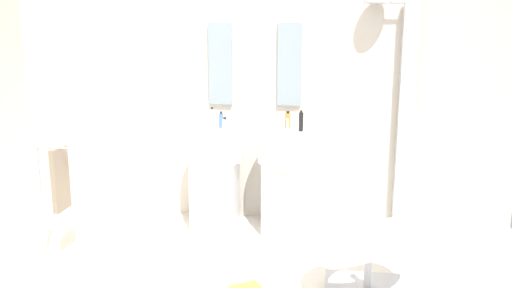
% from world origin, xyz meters
% --- Properties ---
extents(rear_partition, '(4.80, 0.10, 2.60)m').
position_xyz_m(rear_partition, '(0.00, 1.65, 1.30)').
color(rear_partition, beige).
rests_on(rear_partition, ground_plane).
extents(pedestal_sink_left, '(0.51, 0.51, 1.01)m').
position_xyz_m(pedestal_sink_left, '(-0.32, 1.28, 0.51)').
color(pedestal_sink_left, white).
rests_on(pedestal_sink_left, ground_plane).
extents(pedestal_sink_right, '(0.51, 0.51, 1.01)m').
position_xyz_m(pedestal_sink_right, '(0.32, 1.28, 0.51)').
color(pedestal_sink_right, white).
rests_on(pedestal_sink_right, ground_plane).
extents(vanity_mirror_left, '(0.22, 0.03, 0.75)m').
position_xyz_m(vanity_mirror_left, '(-0.32, 1.58, 1.49)').
color(vanity_mirror_left, '#8C9EA8').
extents(vanity_mirror_right, '(0.22, 0.03, 0.75)m').
position_xyz_m(vanity_mirror_right, '(0.32, 1.58, 1.49)').
color(vanity_mirror_right, '#8C9EA8').
extents(shower_column, '(0.49, 0.24, 2.05)m').
position_xyz_m(shower_column, '(1.37, 1.53, 1.08)').
color(shower_column, '#B7BABF').
rests_on(shower_column, ground_plane).
extents(lounge_chair, '(1.10, 1.10, 0.65)m').
position_xyz_m(lounge_chair, '(0.97, 0.12, 0.35)').
color(lounge_chair, '#B7BABF').
rests_on(lounge_chair, ground_plane).
extents(towel_rack, '(0.37, 0.22, 0.95)m').
position_xyz_m(towel_rack, '(-1.40, 0.44, 0.63)').
color(towel_rack, '#B7BABF').
rests_on(towel_rack, ground_plane).
extents(soap_bottle_blue, '(0.04, 0.04, 0.15)m').
position_xyz_m(soap_bottle_blue, '(-0.29, 1.42, 0.98)').
color(soap_bottle_blue, '#4C72B7').
rests_on(soap_bottle_blue, pedestal_sink_left).
extents(soap_bottle_amber, '(0.05, 0.05, 0.16)m').
position_xyz_m(soap_bottle_amber, '(0.32, 1.47, 0.99)').
color(soap_bottle_amber, '#C68C38').
rests_on(soap_bottle_amber, pedestal_sink_right).
extents(soap_bottle_white, '(0.04, 0.04, 0.14)m').
position_xyz_m(soap_bottle_white, '(-0.20, 1.15, 0.98)').
color(soap_bottle_white, white).
rests_on(soap_bottle_white, pedestal_sink_left).
extents(soap_bottle_black, '(0.04, 0.04, 0.19)m').
position_xyz_m(soap_bottle_black, '(0.45, 1.34, 1.00)').
color(soap_bottle_black, black).
rests_on(soap_bottle_black, pedestal_sink_right).
extents(soap_bottle_clear, '(0.04, 0.04, 0.19)m').
position_xyz_m(soap_bottle_clear, '(-0.38, 1.44, 1.00)').
color(soap_bottle_clear, silver).
rests_on(soap_bottle_clear, pedestal_sink_left).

